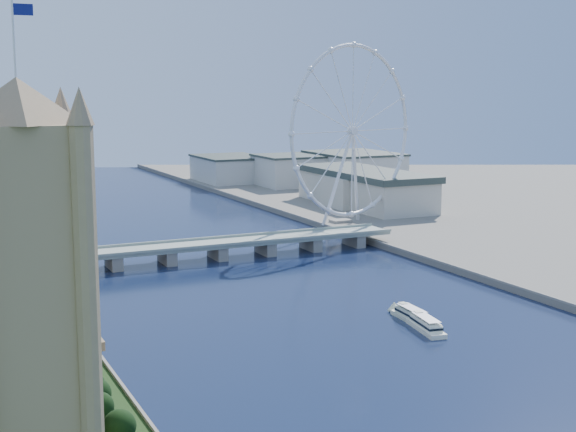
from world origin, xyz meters
TOP-DOWN VIEW (x-y plane):
  - tree_row at (-113.00, 74.00)m, footprint 7.95×215.95m
  - victoria_tower at (-135.00, 55.00)m, footprint 28.16×28.16m
  - parliament_range at (-128.00, 170.00)m, footprint 24.00×200.00m
  - westminster_bridge at (0.00, 300.00)m, footprint 220.00×22.00m
  - london_eye at (119.98, 355.08)m, footprint 113.60×39.12m
  - county_hall at (175.00, 430.00)m, footprint 54.00×144.00m
  - city_skyline at (39.22, 560.08)m, footprint 505.00×280.00m
  - tour_boat_near at (30.01, 146.86)m, footprint 8.92×28.24m
  - tour_boat_far at (27.34, 132.71)m, footprint 11.99×28.86m

SIDE VIEW (x-z plane):
  - county_hall at x=175.00m, z-range -17.50..17.50m
  - tour_boat_near at x=30.01m, z-range -3.07..3.07m
  - tour_boat_far at x=27.34m, z-range -3.09..3.09m
  - westminster_bridge at x=0.00m, z-range 1.88..11.38m
  - tree_row at x=-113.00m, z-range -0.98..19.91m
  - city_skyline at x=39.22m, z-range 0.96..32.96m
  - parliament_range at x=-128.00m, z-range -16.52..53.48m
  - victoria_tower at x=-135.00m, z-range -1.51..110.49m
  - london_eye at x=119.98m, z-range 5.37..129.67m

